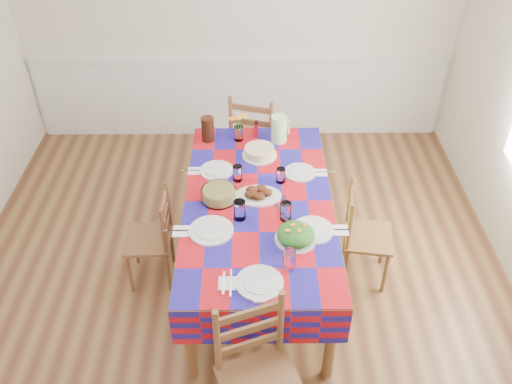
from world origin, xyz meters
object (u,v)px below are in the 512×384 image
(tea_pitcher, at_px, (208,129))
(chair_near, at_px, (258,379))
(dining_table, at_px, (258,210))
(chair_left, at_px, (153,239))
(meat_platter, at_px, (258,194))
(chair_far, at_px, (255,140))
(green_pitcher, at_px, (279,129))
(chair_right, at_px, (363,236))

(tea_pitcher, xyz_separation_m, chair_near, (0.40, -2.13, -0.40))
(dining_table, bearing_deg, chair_left, 179.92)
(meat_platter, xyz_separation_m, chair_near, (-0.01, -1.34, -0.32))
(chair_near, distance_m, chair_far, 2.59)
(chair_near, bearing_deg, dining_table, 69.23)
(tea_pitcher, height_order, chair_far, tea_pitcher)
(green_pitcher, bearing_deg, chair_right, -51.73)
(meat_platter, relative_size, chair_far, 0.35)
(chair_near, xyz_separation_m, chair_right, (0.84, 1.30, -0.08))
(chair_near, bearing_deg, chair_left, 101.94)
(green_pitcher, bearing_deg, dining_table, -102.63)
(tea_pitcher, relative_size, chair_far, 0.21)
(green_pitcher, height_order, chair_right, green_pitcher)
(dining_table, relative_size, chair_right, 2.37)
(tea_pitcher, relative_size, chair_right, 0.25)
(meat_platter, height_order, chair_left, meat_platter)
(green_pitcher, relative_size, chair_near, 0.23)
(chair_right, bearing_deg, chair_left, 98.77)
(meat_platter, distance_m, green_pitcher, 0.80)
(tea_pitcher, distance_m, chair_far, 0.74)
(chair_near, bearing_deg, chair_right, 37.06)
(chair_right, bearing_deg, green_pitcher, 46.87)
(chair_left, height_order, chair_right, chair_right)
(green_pitcher, relative_size, chair_right, 0.27)
(meat_platter, relative_size, tea_pitcher, 1.61)
(green_pitcher, bearing_deg, chair_left, -140.97)
(tea_pitcher, bearing_deg, chair_left, -115.98)
(dining_table, xyz_separation_m, chair_near, (-0.02, -1.29, -0.20))
(chair_near, distance_m, chair_left, 1.53)
(meat_platter, distance_m, chair_left, 0.92)
(meat_platter, xyz_separation_m, chair_left, (-0.82, -0.05, -0.41))
(meat_platter, xyz_separation_m, chair_far, (-0.01, 1.25, -0.33))
(dining_table, relative_size, chair_near, 2.00)
(chair_near, height_order, chair_far, chair_near)
(meat_platter, height_order, chair_near, chair_near)
(meat_platter, relative_size, green_pitcher, 1.50)
(green_pitcher, bearing_deg, chair_near, -95.40)
(green_pitcher, distance_m, chair_far, 0.66)
(meat_platter, bearing_deg, green_pitcher, 76.46)
(chair_near, relative_size, chair_far, 1.01)
(chair_far, bearing_deg, green_pitcher, 128.76)
(chair_far, relative_size, chair_left, 1.20)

